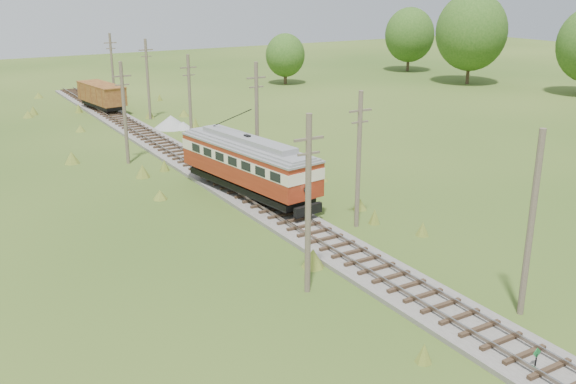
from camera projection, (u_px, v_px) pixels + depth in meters
railbed_main at (205, 170)px, 51.97m from camera, size 3.60×96.00×0.57m
switch_marker at (536, 358)px, 25.20m from camera, size 0.45×0.06×1.08m
streetcar at (248, 161)px, 45.00m from camera, size 4.80×13.22×5.99m
gondola at (102, 95)px, 75.93m from camera, size 3.81×8.68×2.79m
gravel_pile at (173, 122)px, 67.79m from camera, size 3.77×3.99×1.37m
utility_pole_r_1 at (531, 225)px, 28.50m from camera, size 0.30×0.30×8.80m
utility_pole_r_2 at (359, 159)px, 39.20m from camera, size 1.60×0.30×8.60m
utility_pole_r_3 at (257, 119)px, 49.70m from camera, size 1.60×0.30×9.00m
utility_pole_r_4 at (190, 98)px, 60.31m from camera, size 1.60×0.30×8.40m
utility_pole_r_5 at (148, 79)px, 71.04m from camera, size 1.60×0.30×8.90m
utility_pole_r_6 at (112, 67)px, 81.59m from camera, size 1.60×0.30×8.70m
utility_pole_l_a at (308, 204)px, 30.59m from camera, size 1.60×0.30×9.00m
utility_pole_l_b at (124, 112)px, 53.36m from camera, size 1.60×0.30×8.60m
tree_right_4 at (471, 32)px, 95.52m from camera, size 10.50×10.50×13.53m
tree_right_5 at (410, 35)px, 110.04m from camera, size 8.40×8.40×10.82m
tree_mid_b at (285, 55)px, 96.32m from camera, size 5.88×5.88×7.57m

